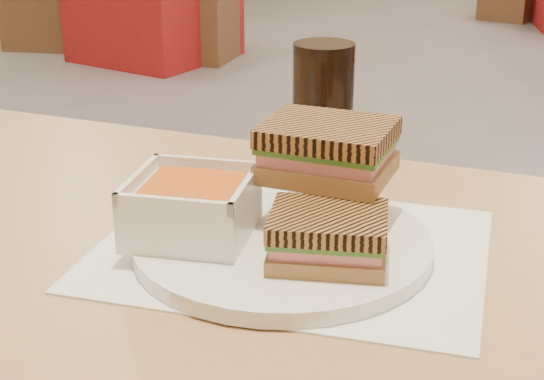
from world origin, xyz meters
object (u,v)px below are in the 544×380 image
(soup_bowl, at_px, (192,209))
(cola_glass, at_px, (323,108))
(bg_table_0, at_px, (154,1))
(bg_chair_0l, at_px, (45,8))
(panini_lower, at_px, (328,237))
(plate, at_px, (282,244))
(bg_chair_0r, at_px, (199,24))
(main_table, at_px, (138,334))

(soup_bowl, height_order, cola_glass, cola_glass)
(bg_table_0, bearing_deg, bg_chair_0l, 174.84)
(panini_lower, xyz_separation_m, cola_glass, (-0.09, 0.28, 0.04))
(soup_bowl, bearing_deg, plate, 14.63)
(bg_table_0, bearing_deg, bg_chair_0r, 8.60)
(panini_lower, xyz_separation_m, bg_table_0, (-2.12, 3.76, -0.45))
(main_table, relative_size, panini_lower, 9.81)
(soup_bowl, height_order, bg_table_0, soup_bowl)
(soup_bowl, xyz_separation_m, bg_table_0, (-1.97, 3.75, -0.45))
(bg_chair_0l, height_order, bg_chair_0r, bg_chair_0l)
(bg_chair_0r, bearing_deg, panini_lower, -64.17)
(plate, height_order, cola_glass, cola_glass)
(cola_glass, relative_size, bg_chair_0l, 0.33)
(main_table, xyz_separation_m, bg_chair_0r, (-1.63, 3.80, -0.42))
(panini_lower, bearing_deg, bg_chair_0r, 115.83)
(bg_chair_0r, bearing_deg, soup_bowl, -65.91)
(main_table, relative_size, cola_glass, 7.46)
(soup_bowl, bearing_deg, bg_chair_0r, 114.09)
(soup_bowl, relative_size, panini_lower, 1.05)
(bg_chair_0l, bearing_deg, bg_chair_0r, -1.70)
(cola_glass, height_order, bg_chair_0r, cola_glass)
(cola_glass, xyz_separation_m, bg_chair_0r, (-1.76, 3.52, -0.62))
(plate, relative_size, bg_chair_0l, 0.60)
(panini_lower, bearing_deg, bg_chair_0l, 127.43)
(panini_lower, xyz_separation_m, bg_chair_0l, (-2.94, 3.84, -0.55))
(cola_glass, relative_size, bg_chair_0r, 0.38)
(soup_bowl, bearing_deg, bg_chair_0l, 126.12)
(bg_chair_0r, bearing_deg, bg_chair_0l, 178.30)
(soup_bowl, height_order, bg_chair_0r, soup_bowl)
(plate, xyz_separation_m, bg_table_0, (-2.06, 3.73, -0.42))
(panini_lower, distance_m, bg_chair_0l, 4.86)
(soup_bowl, bearing_deg, panini_lower, -4.24)
(plate, distance_m, bg_table_0, 4.28)
(panini_lower, height_order, bg_chair_0l, panini_lower)
(bg_table_0, xyz_separation_m, bg_chair_0l, (-0.82, 0.07, -0.10))
(bg_table_0, relative_size, bg_chair_0r, 2.19)
(main_table, bearing_deg, plate, 8.90)
(bg_chair_0r, bearing_deg, plate, -64.67)
(bg_chair_0l, bearing_deg, main_table, -54.59)
(plate, bearing_deg, bg_chair_0l, 127.14)
(plate, height_order, soup_bowl, soup_bowl)
(panini_lower, relative_size, bg_chair_0r, 0.29)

